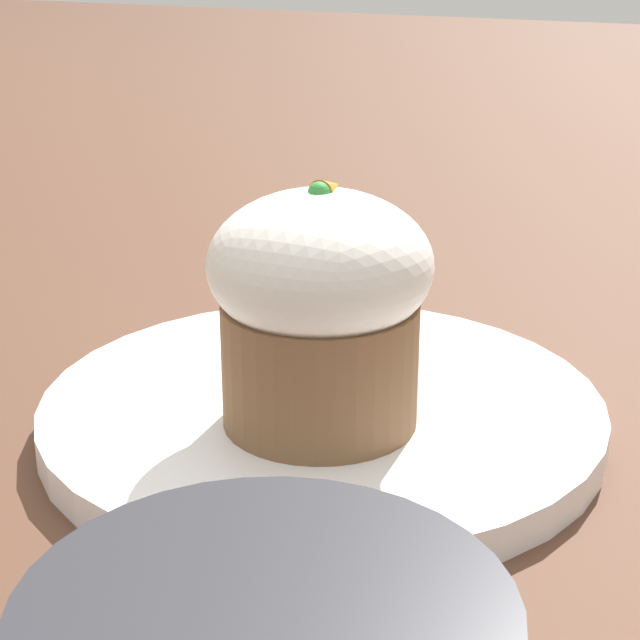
% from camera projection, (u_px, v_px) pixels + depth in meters
% --- Properties ---
extents(ground_plane, '(4.00, 4.00, 0.00)m').
position_uv_depth(ground_plane, '(322.00, 428.00, 0.47)').
color(ground_plane, '#513323').
extents(dessert_plate, '(0.25, 0.25, 0.02)m').
position_uv_depth(dessert_plate, '(322.00, 413.00, 0.47)').
color(dessert_plate, white).
rests_on(dessert_plate, ground_plane).
extents(carrot_cake, '(0.09, 0.09, 0.10)m').
position_uv_depth(carrot_cake, '(320.00, 306.00, 0.43)').
color(carrot_cake, brown).
rests_on(carrot_cake, dessert_plate).
extents(spoon, '(0.10, 0.08, 0.01)m').
position_uv_depth(spoon, '(314.00, 359.00, 0.50)').
color(spoon, '#B7B7BC').
rests_on(spoon, dessert_plate).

